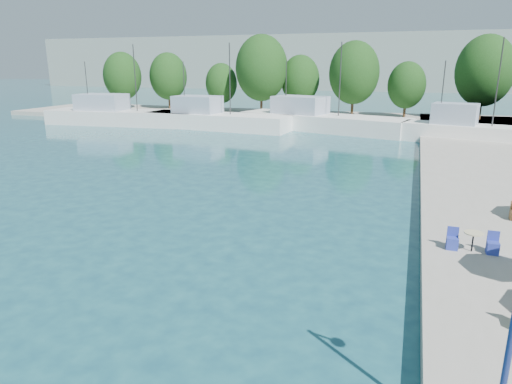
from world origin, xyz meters
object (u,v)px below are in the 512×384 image
at_px(trawler_04, 471,133).
at_px(trawler_03, 318,121).
at_px(trawler_01, 120,116).
at_px(trawler_02, 214,120).

bearing_deg(trawler_04, trawler_03, 176.11).
relative_size(trawler_01, trawler_04, 1.44).
distance_m(trawler_02, trawler_03, 12.41).
relative_size(trawler_02, trawler_03, 0.88).
xyz_separation_m(trawler_02, trawler_03, (12.06, 2.92, -0.00)).
height_order(trawler_01, trawler_03, same).
bearing_deg(trawler_04, trawler_02, -171.11).
relative_size(trawler_03, trawler_04, 1.47).
distance_m(trawler_03, trawler_04, 16.62).
relative_size(trawler_01, trawler_03, 0.97).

